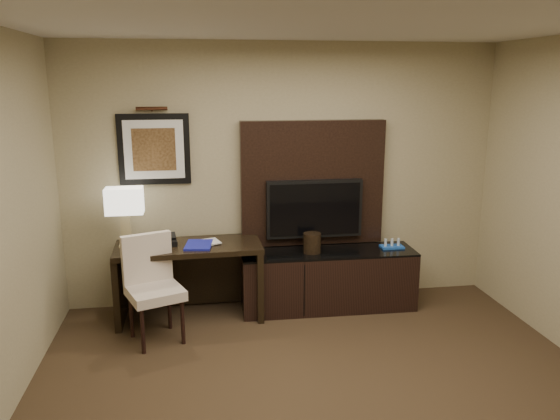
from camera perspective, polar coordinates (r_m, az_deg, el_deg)
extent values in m
cube|color=silver|center=(3.19, 7.97, 20.14)|extent=(4.50, 5.00, 0.01)
cube|color=tan|center=(5.69, 0.35, 3.64)|extent=(4.50, 0.01, 2.70)
cube|color=black|center=(5.52, -9.39, -7.34)|extent=(1.43, 0.65, 0.76)
cube|color=black|center=(5.72, 5.02, -7.23)|extent=(1.79, 0.52, 0.61)
cube|color=black|center=(5.70, 3.43, 2.82)|extent=(1.50, 0.12, 1.30)
cube|color=black|center=(5.66, 3.60, 0.14)|extent=(1.00, 0.08, 0.60)
cube|color=black|center=(5.57, -13.01, 6.20)|extent=(0.70, 0.04, 0.70)
cylinder|color=#3D2113|center=(5.50, -13.26, 10.28)|extent=(0.04, 0.04, 0.30)
cube|color=#161B94|center=(5.34, -8.49, -3.63)|extent=(0.29, 0.36, 0.02)
imported|color=tan|center=(5.37, -8.06, -2.44)|extent=(0.16, 0.06, 0.21)
cylinder|color=black|center=(5.53, 3.37, -3.45)|extent=(0.21, 0.21, 0.20)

